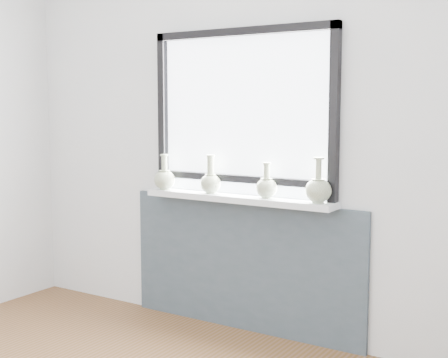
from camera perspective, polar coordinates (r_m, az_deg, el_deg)
The scene contains 8 objects.
back_wall at distance 4.01m, azimuth 1.99°, elevation 4.34°, with size 3.60×0.02×2.60m, color silver.
apron_panel at distance 4.11m, azimuth 1.73°, elevation -7.87°, with size 1.70×0.03×0.86m, color #404C5A.
windowsill at distance 3.96m, azimuth 1.24°, elevation -1.78°, with size 1.32×0.18×0.04m, color white.
window at distance 3.98m, azimuth 1.73°, elevation 6.36°, with size 1.30×0.06×1.05m.
vase_a at distance 4.24m, azimuth -5.46°, elevation 0.05°, with size 0.14×0.14×0.24m.
vase_b at distance 4.05m, azimuth -1.24°, elevation -0.20°, with size 0.14×0.14×0.25m.
vase_c at distance 3.85m, azimuth 3.91°, elevation -0.68°, with size 0.13×0.13×0.22m.
vase_d at distance 3.68m, azimuth 8.61°, elevation -0.90°, with size 0.16×0.16×0.27m.
Camera 1 is at (2.02, -1.65, 1.46)m, focal length 50.00 mm.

